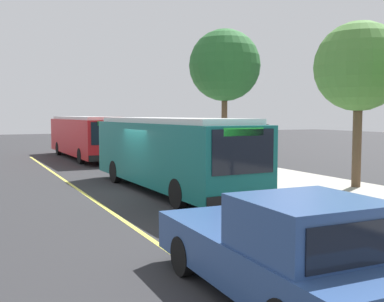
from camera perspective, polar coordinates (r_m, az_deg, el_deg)
name	(u,v)px	position (r m, az deg, el deg)	size (l,w,h in m)	color
ground_plane	(142,192)	(18.75, -6.15, -4.99)	(120.00, 120.00, 0.00)	#2B2B2D
sidewalk_curb	(267,181)	(21.48, 9.14, -3.61)	(44.00, 6.40, 0.15)	#A8A399
lane_stripe_center	(87,196)	(18.15, -12.74, -5.38)	(36.00, 0.14, 0.01)	#E0D64C
transit_bus_main	(168,151)	(18.60, -2.91, -0.03)	(10.97, 2.88, 2.95)	#146B66
transit_bus_second	(85,136)	(33.47, -13.02, 1.87)	(11.93, 2.80, 2.95)	red
pickup_truck	(280,252)	(7.83, 10.74, -12.08)	(5.44, 2.13, 1.85)	#2D4C84
bus_shelter	(239,138)	(23.14, 5.78, 1.58)	(2.90, 1.60, 2.48)	#333338
waiting_bench	(237,164)	(23.16, 5.61, -1.60)	(1.60, 0.48, 0.95)	brown
route_sign_post	(225,142)	(19.25, 4.05, 1.13)	(0.44, 0.08, 2.80)	#333338
pedestrian_commuter	(233,160)	(20.01, 5.02, -1.16)	(0.24, 0.40, 1.69)	#282D47
street_tree_upstreet	(359,67)	(19.95, 19.84, 9.67)	(3.58, 3.58, 6.64)	brown
street_tree_downstreet	(225,66)	(28.92, 4.03, 10.42)	(4.38, 4.38, 8.14)	brown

